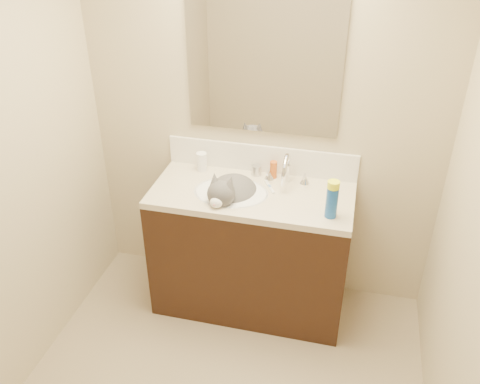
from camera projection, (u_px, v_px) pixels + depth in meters
The scene contains 16 objects.
room_shell at pixel (196, 178), 1.87m from camera, with size 2.24×2.54×2.52m.
vanity_cabinet at pixel (251, 252), 3.24m from camera, with size 1.20×0.55×0.82m, color black.
counter_slab at pixel (252, 195), 3.02m from camera, with size 1.20×0.55×0.04m, color beige.
basin at pixel (231, 202), 3.04m from camera, with size 0.45×0.36×0.14m, color white.
faucet at pixel (286, 172), 3.04m from camera, with size 0.28×0.20×0.21m.
cat at pixel (231, 195), 3.02m from camera, with size 0.36×0.45×0.33m.
backsplash at pixel (261, 159), 3.18m from camera, with size 1.20×0.02×0.18m, color white.
mirror at pixel (263, 66), 2.87m from camera, with size 0.90×0.02×0.80m, color white.
pill_bottle at pixel (202, 162), 3.21m from camera, with size 0.07×0.07×0.12m, color white.
pill_label at pixel (202, 164), 3.22m from camera, with size 0.06×0.06×0.04m, color orange.
silver_jar at pixel (256, 170), 3.17m from camera, with size 0.06×0.06×0.07m, color #B7B7BC.
amber_bottle at pixel (273, 170), 3.13m from camera, with size 0.04×0.04×0.11m, color #C15416.
toothbrush at pixel (270, 187), 3.05m from camera, with size 0.02×0.15×0.01m, color white.
toothbrush_head at pixel (270, 187), 3.05m from camera, with size 0.01×0.03×0.01m, color #5F82CA.
spray_can at pixel (332, 203), 2.74m from camera, with size 0.07×0.07×0.18m, color #174EA6.
spray_cap at pixel (334, 185), 2.68m from camera, with size 0.07×0.07×0.04m, color #F4FF1A.
Camera 1 is at (0.54, -1.54, 2.41)m, focal length 38.00 mm.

